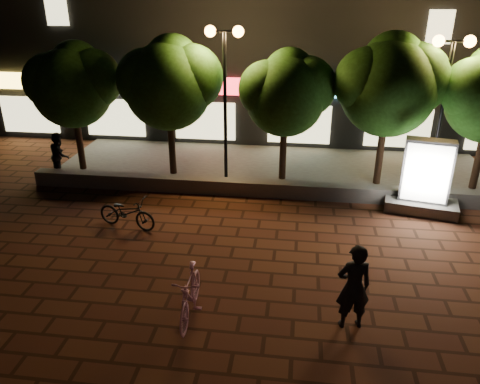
% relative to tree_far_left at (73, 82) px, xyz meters
% --- Properties ---
extents(ground, '(80.00, 80.00, 0.00)m').
position_rel_tree_far_left_xyz_m(ground, '(6.95, -5.46, -3.29)').
color(ground, '#552D1A').
rests_on(ground, ground).
extents(retaining_wall, '(16.00, 0.45, 0.50)m').
position_rel_tree_far_left_xyz_m(retaining_wall, '(6.95, -1.46, -3.04)').
color(retaining_wall, slate).
rests_on(retaining_wall, ground).
extents(sidewalk, '(16.00, 5.00, 0.08)m').
position_rel_tree_far_left_xyz_m(sidewalk, '(6.95, 1.04, -3.25)').
color(sidewalk, slate).
rests_on(sidewalk, ground).
extents(building_block, '(28.00, 8.12, 11.30)m').
position_rel_tree_far_left_xyz_m(building_block, '(6.94, 7.53, 1.70)').
color(building_block, black).
rests_on(building_block, ground).
extents(tree_far_left, '(3.36, 2.80, 4.63)m').
position_rel_tree_far_left_xyz_m(tree_far_left, '(0.00, 0.00, 0.00)').
color(tree_far_left, black).
rests_on(tree_far_left, sidewalk).
extents(tree_left, '(3.60, 3.00, 4.89)m').
position_rel_tree_far_left_xyz_m(tree_left, '(3.50, 0.00, 0.15)').
color(tree_left, black).
rests_on(tree_left, sidewalk).
extents(tree_mid, '(3.24, 2.70, 4.50)m').
position_rel_tree_far_left_xyz_m(tree_mid, '(7.50, -0.00, -0.08)').
color(tree_mid, black).
rests_on(tree_mid, sidewalk).
extents(tree_right, '(3.72, 3.10, 5.07)m').
position_rel_tree_far_left_xyz_m(tree_right, '(10.80, 0.00, 0.27)').
color(tree_right, black).
rests_on(tree_right, sidewalk).
extents(street_lamp_left, '(1.26, 0.36, 5.18)m').
position_rel_tree_far_left_xyz_m(street_lamp_left, '(5.45, -0.26, 0.74)').
color(street_lamp_left, black).
rests_on(street_lamp_left, sidewalk).
extents(street_lamp_right, '(1.26, 0.36, 4.98)m').
position_rel_tree_far_left_xyz_m(street_lamp_right, '(12.45, -0.26, 0.60)').
color(street_lamp_right, black).
rests_on(street_lamp_right, sidewalk).
extents(ad_kiosk, '(2.29, 1.46, 2.30)m').
position_rel_tree_far_left_xyz_m(ad_kiosk, '(11.83, -1.96, -2.36)').
color(ad_kiosk, slate).
rests_on(ad_kiosk, ground).
extents(scooter_pink, '(0.56, 1.87, 1.12)m').
position_rel_tree_far_left_xyz_m(scooter_pink, '(5.91, -7.83, -2.73)').
color(scooter_pink, '#C87CA2').
rests_on(scooter_pink, ground).
extents(rider, '(0.77, 0.59, 1.90)m').
position_rel_tree_far_left_xyz_m(rider, '(9.21, -7.70, -2.34)').
color(rider, black).
rests_on(rider, ground).
extents(scooter_parked, '(1.90, 1.02, 0.95)m').
position_rel_tree_far_left_xyz_m(scooter_parked, '(3.21, -4.20, -2.82)').
color(scooter_parked, black).
rests_on(scooter_parked, ground).
extents(pedestrian, '(0.87, 0.97, 1.66)m').
position_rel_tree_far_left_xyz_m(pedestrian, '(-0.40, -0.96, -2.38)').
color(pedestrian, black).
rests_on(pedestrian, sidewalk).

